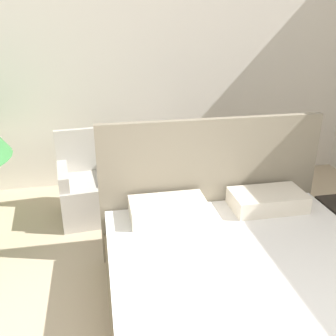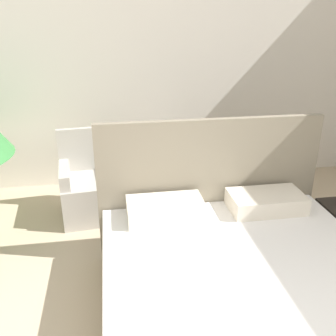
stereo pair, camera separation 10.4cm
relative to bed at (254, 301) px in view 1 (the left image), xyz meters
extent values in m
cube|color=silver|center=(-0.40, 2.71, 1.16)|extent=(10.00, 0.06, 2.90)
cube|color=#8C7A5B|center=(0.00, -0.09, -0.14)|extent=(1.85, 2.15, 0.29)
cube|color=white|center=(0.00, -0.09, 0.12)|extent=(1.81, 2.10, 0.22)
cube|color=gray|center=(0.00, 1.01, 0.33)|extent=(1.88, 0.06, 1.23)
cube|color=silver|center=(-0.42, 0.77, 0.30)|extent=(0.60, 0.34, 0.14)
cube|color=silver|center=(0.42, 0.77, 0.30)|extent=(0.60, 0.34, 0.14)
cube|color=#B7B2A8|center=(-1.05, 1.83, -0.08)|extent=(0.64, 0.66, 0.42)
cube|color=#B7B2A8|center=(-1.07, 2.10, 0.37)|extent=(0.59, 0.12, 0.47)
cube|color=#B7B2A8|center=(-1.29, 1.81, 0.21)|extent=(0.15, 0.56, 0.15)
cube|color=#B7B2A8|center=(-0.81, 1.85, 0.21)|extent=(0.15, 0.56, 0.15)
cube|color=#B7B2A8|center=(-0.10, 1.83, -0.08)|extent=(0.62, 0.64, 0.42)
cube|color=#B7B2A8|center=(-0.12, 2.10, 0.37)|extent=(0.59, 0.09, 0.47)
cube|color=#B7B2A8|center=(-0.35, 1.82, 0.21)|extent=(0.13, 0.55, 0.15)
cube|color=#B7B2A8|center=(0.14, 1.84, 0.21)|extent=(0.13, 0.55, 0.15)
cylinder|color=#B7AD93|center=(-0.58, 1.88, -0.06)|extent=(0.35, 0.35, 0.45)
camera|label=1|loc=(-0.91, -1.76, 1.72)|focal=40.00mm
camera|label=2|loc=(-0.80, -1.77, 1.72)|focal=40.00mm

